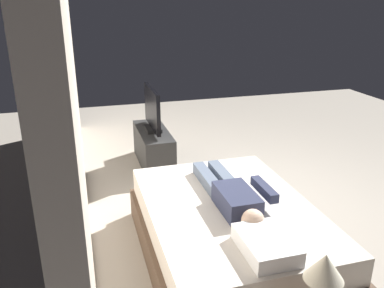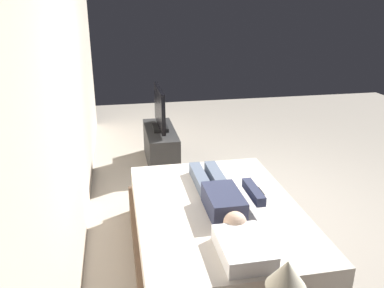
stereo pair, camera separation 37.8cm
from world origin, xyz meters
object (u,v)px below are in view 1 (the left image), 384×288
lamp (325,268)px  bed (228,232)px  remote (267,189)px  tv_stand (154,147)px  tv (152,110)px  pillow (266,245)px  person (232,195)px

lamp → bed: bearing=1.2°
bed → remote: bearing=-67.8°
tv_stand → tv: tv is taller
lamp → remote: bearing=-15.4°
pillow → person: size_ratio=0.38×
tv → lamp: bearing=-176.0°
pillow → lamp: lamp is taller
pillow → lamp: bearing=-177.4°
tv → lamp: tv is taller
pillow → lamp: 0.67m
bed → person: (0.03, -0.04, 0.36)m
tv_stand → tv: bearing=180.0°
pillow → remote: size_ratio=3.20×
tv → person: bearing=-173.5°
bed → tv_stand: size_ratio=1.86×
person → pillow: bearing=177.1°
tv_stand → lamp: 3.71m
person → lamp: (-1.35, 0.01, 0.23)m
pillow → tv_stand: bearing=4.2°
pillow → lamp: size_ratio=1.14×
bed → person: person is taller
tv_stand → remote: bearing=-162.8°
person → tv_stand: size_ratio=1.15×
pillow → tv: bearing=4.2°
tv → remote: bearing=-162.8°
pillow → tv: (3.03, 0.22, 0.18)m
remote → pillow: bearing=153.5°
tv_stand → lamp: (-3.65, -0.25, 0.60)m
pillow → tv: size_ratio=0.55×
person → tv_stand: bearing=6.5°
pillow → remote: (0.88, -0.44, -0.05)m
remote → lamp: lamp is taller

